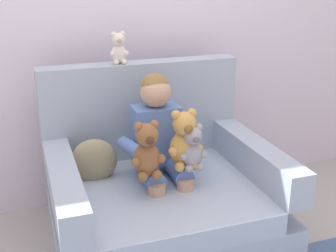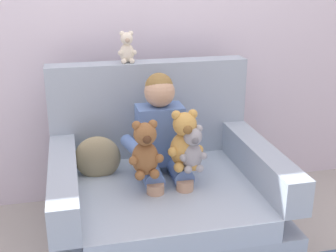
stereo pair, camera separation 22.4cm
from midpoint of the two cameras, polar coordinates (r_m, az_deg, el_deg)
name	(u,v)px [view 1 (the left image)]	position (r m, az deg, el deg)	size (l,w,h in m)	color
ground_plane	(164,245)	(2.64, -3.09, -15.29)	(8.00, 8.00, 0.00)	#ADA89E
back_wall	(126,5)	(2.88, -7.80, 15.39)	(6.00, 0.10, 2.60)	silver
armchair	(160,195)	(2.53, -3.58, -9.06)	(1.21, 1.01, 0.99)	#9EADBC
seated_child	(160,141)	(2.42, -3.74, -2.06)	(0.45, 0.39, 0.82)	#597AB7
plush_grey	(192,149)	(2.29, 0.40, -3.01)	(0.15, 0.12, 0.25)	#9E9EA3
plush_honey	(184,141)	(2.30, -0.70, -1.99)	(0.19, 0.16, 0.32)	gold
plush_brown	(147,151)	(2.20, -5.68, -3.38)	(0.18, 0.15, 0.30)	brown
plush_cream_on_backrest	(119,49)	(2.58, -8.98, 9.88)	(0.11, 0.09, 0.19)	silver
throw_pillow	(94,161)	(2.50, -12.20, -4.56)	(0.26, 0.12, 0.26)	#998C66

